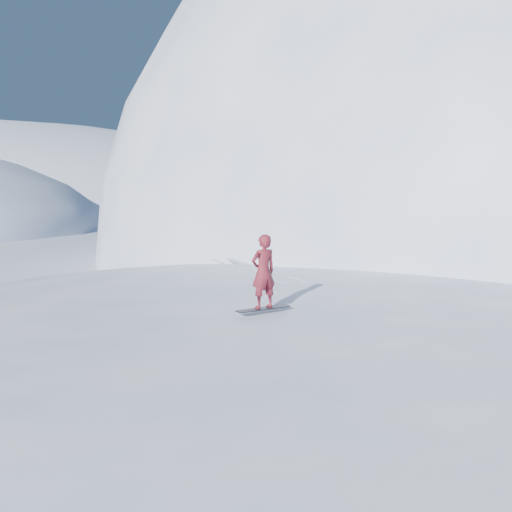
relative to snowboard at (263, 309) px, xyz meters
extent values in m
plane|color=white|center=(1.37, 0.71, -2.41)|extent=(400.00, 400.00, 0.00)
ellipsoid|color=white|center=(2.37, 3.71, -2.41)|extent=(36.00, 28.00, 4.80)
ellipsoid|color=white|center=(23.37, 26.71, -2.41)|extent=(60.00, 56.00, 56.00)
ellipsoid|color=white|center=(11.37, 20.71, -2.41)|extent=(28.00, 24.00, 18.00)
ellipsoid|color=white|center=(-2.63, -1.29, -2.41)|extent=(6.00, 5.40, 0.80)
ellipsoid|color=white|center=(-0.63, 6.71, -2.41)|extent=(7.00, 6.30, 1.00)
ellipsoid|color=white|center=(8.37, 4.71, -2.41)|extent=(4.00, 3.60, 0.60)
cube|color=black|center=(0.00, 0.00, 0.00)|extent=(1.35, 0.75, 0.02)
imported|color=maroon|center=(0.00, 0.00, 0.85)|extent=(0.72, 0.61, 1.69)
cube|color=silver|center=(0.25, 6.23, 0.01)|extent=(1.25, 5.89, 0.04)
cube|color=silver|center=(0.73, 6.23, 0.01)|extent=(1.03, 5.93, 0.04)
cube|color=silver|center=(1.15, 6.23, 0.01)|extent=(1.63, 5.81, 0.04)
camera|label=1|loc=(-2.30, -12.55, 2.77)|focal=40.00mm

